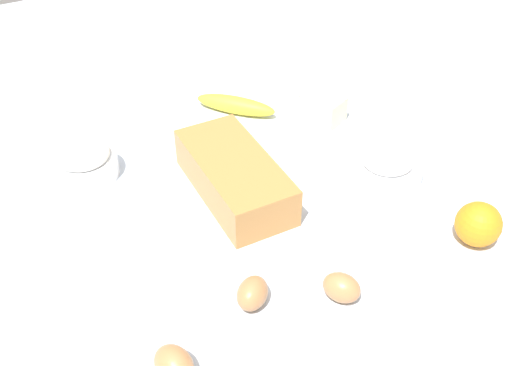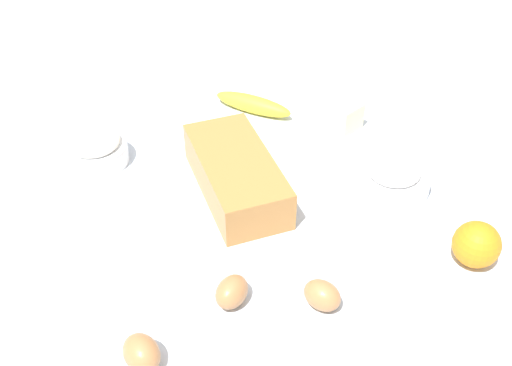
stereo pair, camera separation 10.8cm
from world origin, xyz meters
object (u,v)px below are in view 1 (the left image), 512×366
object	(u,v)px
loaf_pan	(234,175)
egg_loose	(252,293)
banana	(236,105)
flour_bowl	(84,162)
orange_fruit	(478,224)
egg_near_butter	(174,364)
egg_beside_bowl	(342,287)
sugar_bowl	(386,166)
butter_block	(323,108)

from	to	relation	value
loaf_pan	egg_loose	size ratio (longest dim) A/B	4.49
loaf_pan	banana	bearing A→B (deg)	-26.29
flour_bowl	orange_fruit	world-z (taller)	orange_fruit
egg_near_butter	egg_beside_bowl	world-z (taller)	egg_near_butter
flour_bowl	egg_near_butter	world-z (taller)	flour_bowl
orange_fruit	egg_beside_bowl	xyz separation A→B (m)	(0.01, 0.28, -0.02)
banana	egg_near_butter	bearing A→B (deg)	146.08
sugar_bowl	butter_block	distance (m)	0.24
butter_block	egg_near_butter	world-z (taller)	butter_block
flour_bowl	butter_block	xyz separation A→B (m)	(-0.05, -0.53, -0.00)
egg_near_butter	egg_loose	distance (m)	0.17
orange_fruit	loaf_pan	bearing A→B (deg)	44.49
egg_near_butter	butter_block	bearing A→B (deg)	-50.34
loaf_pan	egg_loose	xyz separation A→B (m)	(-0.25, 0.10, -0.02)
sugar_bowl	egg_loose	bearing A→B (deg)	112.00
sugar_bowl	egg_near_butter	bearing A→B (deg)	111.76
loaf_pan	butter_block	bearing A→B (deg)	-64.20
orange_fruit	banana	bearing A→B (deg)	17.58
orange_fruit	butter_block	size ratio (longest dim) A/B	0.88
loaf_pan	butter_block	distance (m)	0.32
egg_beside_bowl	loaf_pan	bearing A→B (deg)	5.89
flour_bowl	banana	bearing A→B (deg)	-80.02
banana	flour_bowl	bearing A→B (deg)	99.98
sugar_bowl	egg_near_butter	world-z (taller)	sugar_bowl
loaf_pan	flour_bowl	world-z (taller)	loaf_pan
loaf_pan	banana	distance (m)	0.29
sugar_bowl	butter_block	size ratio (longest dim) A/B	1.61
butter_block	egg_beside_bowl	xyz separation A→B (m)	(-0.45, 0.26, -0.01)
egg_loose	banana	bearing A→B (deg)	-24.07
banana	egg_beside_bowl	xyz separation A→B (m)	(-0.56, 0.10, 0.00)
orange_fruit	egg_loose	xyz separation A→B (m)	(0.06, 0.41, -0.02)
sugar_bowl	banana	bearing A→B (deg)	23.44
banana	egg_loose	distance (m)	0.56
sugar_bowl	egg_near_butter	distance (m)	0.58
butter_block	egg_loose	distance (m)	0.55
flour_bowl	banana	world-z (taller)	flour_bowl
loaf_pan	banana	size ratio (longest dim) A/B	1.48
loaf_pan	sugar_bowl	size ratio (longest dim) A/B	1.94
egg_near_butter	egg_beside_bowl	size ratio (longest dim) A/B	1.04
flour_bowl	egg_near_butter	distance (m)	0.50
butter_block	egg_near_butter	xyz separation A→B (m)	(-0.45, 0.54, -0.01)
flour_bowl	sugar_bowl	world-z (taller)	flour_bowl
butter_block	orange_fruit	bearing A→B (deg)	-177.28
banana	loaf_pan	bearing A→B (deg)	152.86
loaf_pan	egg_near_butter	size ratio (longest dim) A/B	4.38
flour_bowl	egg_beside_bowl	distance (m)	0.57
butter_block	egg_near_butter	bearing A→B (deg)	129.66
flour_bowl	sugar_bowl	size ratio (longest dim) A/B	0.89
sugar_bowl	orange_fruit	bearing A→B (deg)	-172.83
sugar_bowl	orange_fruit	xyz separation A→B (m)	(-0.22, -0.03, 0.01)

